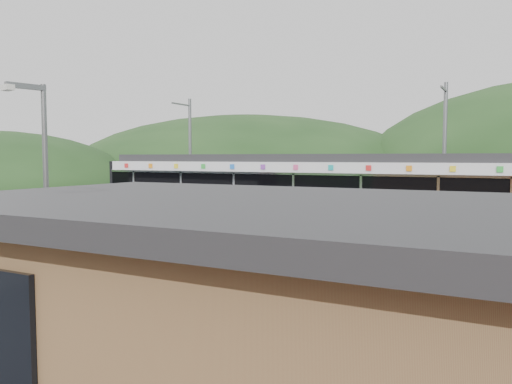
% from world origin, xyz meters
% --- Properties ---
extents(ground, '(120.00, 120.00, 0.00)m').
position_xyz_m(ground, '(0.00, 0.00, 0.00)').
color(ground, '#4C4C4F').
rests_on(ground, ground).
extents(hills, '(146.00, 149.00, 26.00)m').
position_xyz_m(hills, '(6.19, 5.29, 0.00)').
color(hills, '#1E3D19').
rests_on(hills, ground).
extents(platform, '(26.00, 3.20, 0.30)m').
position_xyz_m(platform, '(0.00, 3.30, 0.15)').
color(platform, '#9E9E99').
rests_on(platform, ground).
extents(yellow_line, '(26.00, 0.10, 0.01)m').
position_xyz_m(yellow_line, '(0.00, 2.00, 0.30)').
color(yellow_line, yellow).
rests_on(yellow_line, platform).
extents(train, '(20.44, 3.01, 3.74)m').
position_xyz_m(train, '(0.81, 6.00, 2.06)').
color(train, black).
rests_on(train, ground).
extents(catenary_mast_west, '(0.18, 1.80, 7.00)m').
position_xyz_m(catenary_mast_west, '(-7.00, 8.56, 3.65)').
color(catenary_mast_west, slate).
rests_on(catenary_mast_west, ground).
extents(catenary_mast_east, '(0.18, 1.80, 7.00)m').
position_xyz_m(catenary_mast_east, '(7.00, 8.56, 3.65)').
color(catenary_mast_east, slate).
rests_on(catenary_mast_east, ground).
extents(station_shelter, '(9.20, 6.20, 3.00)m').
position_xyz_m(station_shelter, '(6.00, -9.01, 1.55)').
color(station_shelter, '#8C5D3D').
rests_on(station_shelter, ground).
extents(pallet_stack, '(1.55, 1.45, 0.47)m').
position_xyz_m(pallet_stack, '(7.71, -7.20, 0.23)').
color(pallet_stack, '#937047').
rests_on(pallet_stack, ground).
extents(lamp_post, '(0.38, 0.98, 5.29)m').
position_xyz_m(lamp_post, '(0.17, -7.64, 3.18)').
color(lamp_post, slate).
rests_on(lamp_post, ground).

